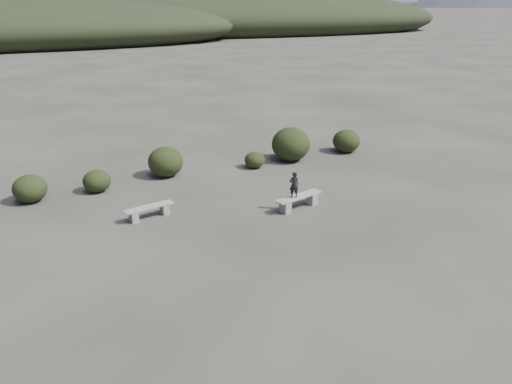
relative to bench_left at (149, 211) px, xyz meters
name	(u,v)px	position (x,y,z in m)	size (l,w,h in m)	color
ground	(298,271)	(3.14, -5.21, -0.27)	(1200.00, 1200.00, 0.00)	#312D26
bench_left	(149,211)	(0.00, 0.00, 0.00)	(1.78, 0.79, 0.44)	slate
bench_right	(299,201)	(5.19, -1.15, 0.03)	(2.00, 0.96, 0.49)	slate
seated_person	(294,185)	(4.94, -1.23, 0.71)	(0.35, 0.23, 0.96)	black
shrub_a	(97,181)	(-1.42, 3.38, 0.18)	(1.08, 1.08, 0.88)	black
shrub_b	(166,162)	(1.51, 4.24, 0.38)	(1.50, 1.50, 1.28)	black
shrub_c	(255,160)	(5.48, 3.89, 0.10)	(0.91, 0.91, 0.73)	black
shrub_d	(291,144)	(7.49, 4.31, 0.53)	(1.81, 1.81, 1.58)	black
shrub_e	(346,141)	(10.68, 4.56, 0.30)	(1.36, 1.36, 1.14)	black
shrub_f	(30,189)	(-3.84, 3.20, 0.26)	(1.23, 1.23, 1.04)	black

